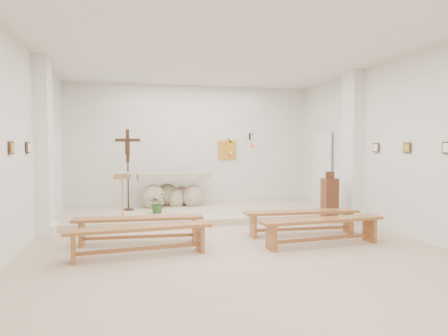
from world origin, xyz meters
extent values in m
cube|color=#C5AE8E|center=(0.00, 0.00, 0.00)|extent=(7.00, 10.00, 0.00)
cube|color=white|center=(-3.49, 0.00, 1.75)|extent=(0.02, 10.00, 3.50)
cube|color=white|center=(3.49, 0.00, 1.75)|extent=(0.02, 10.00, 3.50)
cube|color=white|center=(0.00, 4.99, 1.75)|extent=(7.00, 0.02, 3.50)
cube|color=silver|center=(0.00, 0.00, 3.49)|extent=(7.00, 10.00, 0.02)
cube|color=beige|center=(0.00, 3.50, 0.07)|extent=(6.98, 3.00, 0.15)
cube|color=white|center=(-3.37, 2.00, 1.75)|extent=(0.26, 0.55, 3.50)
cube|color=white|center=(3.37, 2.00, 1.75)|extent=(0.26, 0.55, 3.50)
cube|color=gold|center=(1.05, 4.96, 1.65)|extent=(0.55, 0.04, 0.55)
cube|color=black|center=(1.75, 4.97, 2.05)|extent=(0.04, 0.02, 0.20)
cylinder|color=black|center=(1.75, 4.82, 2.12)|extent=(0.02, 0.30, 0.02)
cylinder|color=black|center=(1.75, 4.67, 1.95)|extent=(0.01, 0.01, 0.34)
sphere|color=red|center=(1.75, 4.67, 1.76)|extent=(0.11, 0.11, 0.11)
cube|color=#402E1C|center=(-3.47, 0.20, 1.72)|extent=(0.03, 0.20, 0.20)
cube|color=#402E1C|center=(-3.47, 1.20, 1.72)|extent=(0.03, 0.20, 0.20)
cube|color=#402E1C|center=(3.47, -0.80, 1.72)|extent=(0.03, 0.20, 0.20)
cube|color=#402E1C|center=(3.47, 0.20, 1.72)|extent=(0.03, 0.20, 0.20)
cube|color=#402E1C|center=(3.47, 1.20, 1.72)|extent=(0.03, 0.20, 0.20)
cube|color=silver|center=(-3.43, 2.70, 0.27)|extent=(0.10, 0.85, 0.52)
cube|color=silver|center=(3.43, 2.70, 0.27)|extent=(0.10, 0.85, 0.52)
ellipsoid|color=beige|center=(-1.15, 4.03, 0.41)|extent=(0.62, 0.52, 0.70)
ellipsoid|color=beige|center=(-0.08, 4.15, 0.39)|extent=(0.57, 0.49, 0.66)
ellipsoid|color=beige|center=(-0.77, 4.40, 0.43)|extent=(0.66, 0.56, 0.62)
ellipsoid|color=beige|center=(-0.36, 4.40, 0.38)|extent=(0.53, 0.45, 0.57)
ellipsoid|color=beige|center=(-0.54, 4.18, 0.34)|extent=(0.45, 0.38, 0.53)
cube|color=beige|center=(-0.60, 4.23, 0.95)|extent=(1.95, 0.90, 0.18)
cube|color=tan|center=(-1.89, 2.53, 0.17)|extent=(0.33, 0.33, 0.04)
cylinder|color=tan|center=(-1.89, 2.53, 0.60)|extent=(0.04, 0.04, 0.90)
cube|color=tan|center=(-1.89, 2.51, 1.09)|extent=(0.39, 0.29, 0.15)
cube|color=white|center=(-1.89, 2.48, 1.13)|extent=(0.33, 0.23, 0.11)
cylinder|color=#3E2113|center=(-1.78, 3.76, 0.17)|extent=(0.27, 0.27, 0.03)
cylinder|color=#3E2113|center=(-1.78, 3.76, 0.76)|extent=(0.04, 0.04, 1.22)
cube|color=#3E2113|center=(-1.78, 3.76, 1.76)|extent=(0.09, 0.07, 0.83)
cube|color=#3E2113|center=(-1.78, 3.76, 1.90)|extent=(0.61, 0.16, 0.08)
cube|color=#3E2113|center=(-1.79, 3.73, 1.73)|extent=(0.12, 0.06, 0.36)
imported|color=#2D5722|center=(-1.10, 3.16, 0.39)|extent=(0.57, 0.57, 0.48)
cube|color=#5E2F1B|center=(2.76, 1.90, 0.51)|extent=(0.32, 0.32, 1.01)
cube|color=#5E2F1B|center=(2.76, 1.90, 1.09)|extent=(0.20, 0.05, 0.17)
cube|color=#97542B|center=(-1.57, 0.76, 0.46)|extent=(2.30, 0.49, 0.05)
cube|color=#97542B|center=(-2.55, 0.81, 0.22)|extent=(0.08, 0.34, 0.44)
cube|color=#97542B|center=(-0.58, 0.71, 0.22)|extent=(0.08, 0.34, 0.44)
cube|color=#97542B|center=(-1.57, 0.76, 0.12)|extent=(1.92, 0.17, 0.05)
cube|color=#97542B|center=(1.57, 0.76, 0.46)|extent=(2.30, 0.46, 0.05)
cube|color=#97542B|center=(0.58, 0.80, 0.22)|extent=(0.08, 0.33, 0.44)
cube|color=#97542B|center=(2.55, 0.72, 0.22)|extent=(0.08, 0.33, 0.44)
cube|color=#97542B|center=(1.57, 0.76, 0.12)|extent=(1.92, 0.14, 0.05)
cube|color=#97542B|center=(-1.57, -0.12, 0.46)|extent=(2.31, 0.61, 0.05)
cube|color=#97542B|center=(-2.55, -0.22, 0.22)|extent=(0.10, 0.34, 0.44)
cube|color=#97542B|center=(-0.59, -0.01, 0.22)|extent=(0.10, 0.34, 0.44)
cube|color=#97542B|center=(-1.57, -0.12, 0.12)|extent=(1.92, 0.27, 0.05)
cube|color=#97542B|center=(1.57, -0.12, 0.46)|extent=(2.31, 0.57, 0.05)
cube|color=#97542B|center=(0.59, -0.20, 0.22)|extent=(0.09, 0.34, 0.44)
cube|color=#97542B|center=(2.55, -0.03, 0.22)|extent=(0.09, 0.34, 0.44)
cube|color=#97542B|center=(1.57, -0.12, 0.12)|extent=(1.92, 0.24, 0.05)
camera|label=1|loc=(-1.67, -6.47, 1.73)|focal=32.00mm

